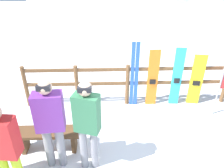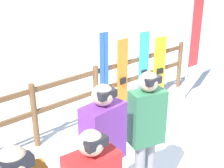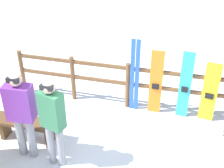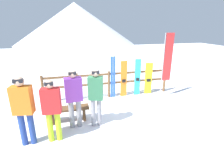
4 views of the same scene
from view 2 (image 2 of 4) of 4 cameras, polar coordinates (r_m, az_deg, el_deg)
ground_plane at (r=5.04m, az=10.59°, el=-13.91°), size 40.00×40.00×0.00m
fence at (r=5.80m, az=-2.96°, el=-0.93°), size 5.23×0.10×1.11m
person_purple at (r=3.47m, az=-1.58°, el=-11.51°), size 0.49×0.30×1.76m
person_plaid_green at (r=3.78m, az=6.30°, el=-8.16°), size 0.46×0.34×1.76m
ski_pair_blue at (r=5.78m, az=-1.43°, el=1.12°), size 0.19×0.02×1.72m
snowboard_orange at (r=6.11m, az=1.90°, el=1.27°), size 0.27×0.06×1.52m
snowboard_cyan at (r=6.51m, az=5.78°, el=2.71°), size 0.25×0.07×1.56m
snowboard_yellow at (r=6.91m, az=8.63°, el=2.93°), size 0.31×0.09×1.38m
rental_flag at (r=6.79m, az=14.83°, el=9.63°), size 0.40×0.04×2.61m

